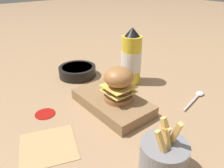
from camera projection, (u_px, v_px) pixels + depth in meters
name	position (u px, v px, depth m)	size (l,w,h in m)	color
ground_plane	(127.00, 103.00, 0.75)	(6.00, 6.00, 0.00)	#9E7A56
serving_board	(112.00, 102.00, 0.72)	(0.27, 0.15, 0.04)	olive
burger	(119.00, 84.00, 0.67)	(0.09, 0.09, 0.11)	#9E6638
ketchup_bottle	(131.00, 58.00, 0.85)	(0.08, 0.08, 0.22)	yellow
fries_basket	(164.00, 157.00, 0.48)	(0.11, 0.11, 0.14)	slate
side_bowl	(77.00, 71.00, 0.93)	(0.16, 0.16, 0.04)	black
spoon	(197.00, 97.00, 0.78)	(0.05, 0.16, 0.01)	silver
ketchup_puddle	(45.00, 114.00, 0.69)	(0.06, 0.06, 0.00)	#9E140F
parchment_square	(48.00, 146.00, 0.56)	(0.18, 0.18, 0.00)	tan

